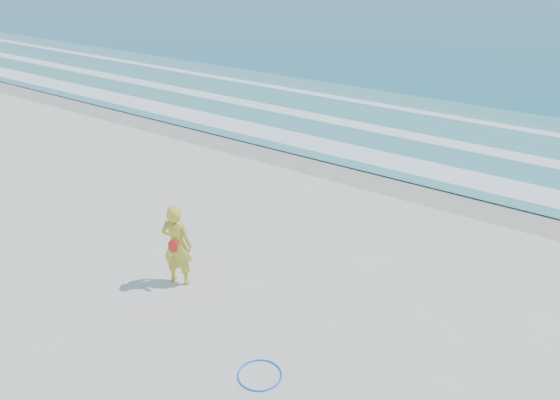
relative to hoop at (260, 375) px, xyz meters
The scene contains 8 objects.
ground 3.18m from the hoop, behind, with size 400.00×400.00×0.00m, color silver.
wet_sand 9.60m from the hoop, 109.33° to the left, with size 400.00×2.40×0.00m, color #B2A893.
shallow 14.42m from the hoop, 102.74° to the left, with size 400.00×10.00×0.01m, color #59B7AD.
foam_near 10.84m from the hoop, 107.06° to the left, with size 400.00×1.40×0.01m, color white.
foam_mid 13.64m from the hoop, 103.48° to the left, with size 400.00×0.90×0.01m, color white.
foam_far 16.87m from the hoop, 100.87° to the left, with size 400.00×0.60×0.01m, color white.
hoop is the anchor object (origin of this frame).
woman 3.45m from the hoop, 158.60° to the left, with size 0.76×0.62×1.79m.
Camera 1 is at (7.57, -5.51, 6.45)m, focal length 35.00 mm.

